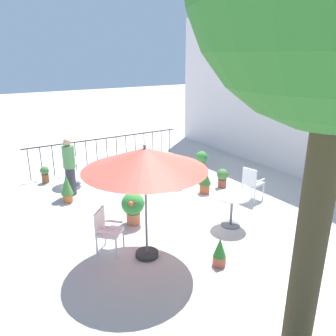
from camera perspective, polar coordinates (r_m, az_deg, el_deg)
The scene contains 17 objects.
ground_plane at distance 8.53m, azimuth -0.13°, elevation -6.70°, with size 60.00×60.00×0.00m, color beige.
villa_facade at distance 11.08m, azimuth 21.85°, elevation 11.65°, with size 11.84×0.30×5.09m, color silver.
terrace_railing at distance 11.57m, azimuth -10.39°, elevation 3.48°, with size 0.03×5.39×1.01m.
patio_umbrella_0 at distance 5.83m, azimuth -3.96°, elevation 1.40°, with size 2.22×2.22×2.21m.
cafe_table_0 at distance 7.60m, azimuth 10.79°, elevation -6.16°, with size 0.78×0.78×0.72m.
cafe_table_1 at distance 10.24m, azimuth -16.04°, elevation 0.08°, with size 0.82×0.82×0.74m.
patio_chair_0 at distance 6.65m, azimuth -10.54°, elevation -10.00°, with size 0.63×0.62×0.87m.
patio_chair_1 at distance 9.04m, azimuth 14.04°, elevation -2.21°, with size 0.51×0.51×0.89m.
potted_plant_0 at distance 9.05m, azimuth -16.82°, elevation -3.22°, with size 0.31×0.31×0.74m.
potted_plant_1 at distance 10.69m, azimuth -20.19°, elevation -0.89°, with size 0.26×0.26×0.51m.
potted_plant_2 at distance 11.39m, azimuth 5.73°, elevation 1.60°, with size 0.40×0.40×0.58m.
potted_plant_3 at distance 9.80m, azimuth 9.23°, elevation -1.51°, with size 0.33×0.33×0.56m.
potted_plant_4 at distance 7.62m, azimuth -5.99°, elevation -6.40°, with size 0.52×0.52×0.75m.
potted_plant_5 at distance 9.29m, azimuth 6.29°, elevation -1.94°, with size 0.35×0.35×0.74m.
potted_plant_6 at distance 6.33m, azimuth 8.77°, elevation -13.93°, with size 0.24×0.24×0.55m.
potted_plant_7 at distance 9.74m, azimuth 1.72°, elevation -1.01°, with size 0.49×0.49×0.67m.
standing_person at distance 9.40m, azimuth -16.41°, elevation 0.30°, with size 0.42×0.42×1.59m.
Camera 1 is at (6.53, -4.09, 3.67)m, focal length 35.86 mm.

